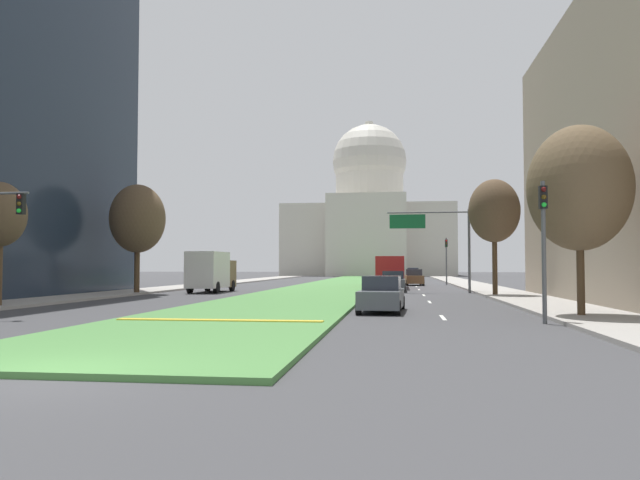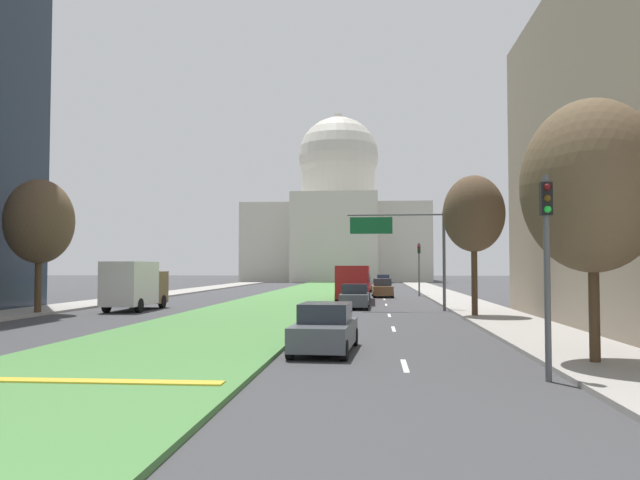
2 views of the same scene
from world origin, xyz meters
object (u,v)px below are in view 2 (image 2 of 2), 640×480
object	(u,v)px
traffic_light_far_right	(419,262)
street_tree_right_mid	(474,214)
overhead_guide_sign	(406,239)
sedan_far_horizon	(362,285)
traffic_light_near_right	(547,249)
sedan_very_far	(383,282)
capitol_building	(338,220)
street_tree_right_near	(592,186)
sedan_distant	(382,288)
street_tree_left_mid	(39,222)
box_truck_delivery	(135,285)
sedan_midblock	(355,297)
sedan_lead_stopped	(325,329)
city_bus	(354,280)

from	to	relation	value
traffic_light_far_right	street_tree_right_mid	bearing A→B (deg)	-87.14
overhead_guide_sign	sedan_far_horizon	xyz separation A→B (m)	(-3.49, 29.90, -3.89)
traffic_light_near_right	sedan_very_far	distance (m)	68.93
capitol_building	street_tree_right_near	distance (m)	108.73
sedan_distant	sedan_far_horizon	world-z (taller)	sedan_distant
sedan_distant	street_tree_left_mid	bearing A→B (deg)	-131.39
traffic_light_near_right	street_tree_left_mid	bearing A→B (deg)	141.16
traffic_light_far_right	sedan_very_far	world-z (taller)	traffic_light_far_right
street_tree_left_mid	sedan_far_horizon	world-z (taller)	street_tree_left_mid
sedan_distant	box_truck_delivery	distance (m)	25.56
box_truck_delivery	sedan_midblock	bearing A→B (deg)	12.19
street_tree_left_mid	sedan_midblock	bearing A→B (deg)	21.06
street_tree_right_mid	sedan_midblock	size ratio (longest dim) A/B	1.77
capitol_building	street_tree_right_mid	distance (m)	91.57
capitol_building	traffic_light_near_right	xyz separation A→B (m)	(11.63, -110.10, -9.03)
traffic_light_far_right	street_tree_right_mid	distance (m)	25.72
box_truck_delivery	street_tree_right_near	bearing A→B (deg)	-44.06
sedan_far_horizon	sedan_very_far	xyz separation A→B (m)	(2.58, 13.78, 0.05)
sedan_lead_stopped	sedan_midblock	world-z (taller)	sedan_midblock
traffic_light_near_right	box_truck_delivery	world-z (taller)	traffic_light_near_right
street_tree_left_mid	sedan_distant	world-z (taller)	street_tree_left_mid
street_tree_right_mid	sedan_far_horizon	xyz separation A→B (m)	(-7.01, 35.35, -5.06)
sedan_far_horizon	box_truck_delivery	size ratio (longest dim) A/B	0.69
traffic_light_far_right	overhead_guide_sign	xyz separation A→B (m)	(-2.24, -20.12, 1.37)
street_tree_left_mid	sedan_lead_stopped	bearing A→B (deg)	-38.57
sedan_midblock	box_truck_delivery	xyz separation A→B (m)	(-14.38, -3.11, 0.88)
traffic_light_far_right	overhead_guide_sign	world-z (taller)	overhead_guide_sign
sedan_far_horizon	city_bus	size ratio (longest dim) A/B	0.40
street_tree_right_near	traffic_light_far_right	bearing A→B (deg)	92.62
street_tree_right_near	street_tree_left_mid	bearing A→B (deg)	146.89
traffic_light_near_right	box_truck_delivery	xyz separation A→B (m)	(-20.07, 23.78, -1.64)
sedan_midblock	overhead_guide_sign	bearing A→B (deg)	-27.00
street_tree_right_mid	sedan_lead_stopped	size ratio (longest dim) A/B	1.70
box_truck_delivery	city_bus	distance (m)	18.24
sedan_midblock	street_tree_right_mid	bearing A→B (deg)	-45.94
traffic_light_far_right	street_tree_left_mid	xyz separation A→B (m)	(-24.43, -25.58, 2.27)
overhead_guide_sign	sedan_lead_stopped	world-z (taller)	overhead_guide_sign
sedan_distant	sedan_very_far	size ratio (longest dim) A/B	1.01
street_tree_left_mid	capitol_building	bearing A→B (deg)	81.94
capitol_building	box_truck_delivery	distance (m)	87.39
overhead_guide_sign	traffic_light_far_right	bearing A→B (deg)	83.65
sedan_far_horizon	sedan_very_far	bearing A→B (deg)	79.38
street_tree_right_near	box_truck_delivery	distance (m)	30.87
street_tree_right_mid	sedan_lead_stopped	distance (m)	17.17
sedan_lead_stopped	sedan_midblock	size ratio (longest dim) A/B	1.04
sedan_midblock	sedan_distant	world-z (taller)	sedan_distant
street_tree_right_near	sedan_distant	distance (m)	41.46
traffic_light_near_right	street_tree_right_near	distance (m)	3.68
sedan_distant	sedan_far_horizon	xyz separation A→B (m)	(-2.12, 11.72, -0.03)
traffic_light_near_right	sedan_far_horizon	distance (m)	55.39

